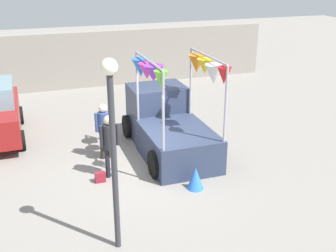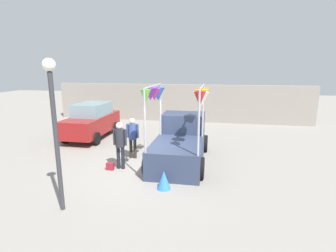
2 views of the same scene
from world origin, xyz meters
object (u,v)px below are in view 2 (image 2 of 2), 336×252
object	(u,v)px
handbag	(110,166)
vendor_truck	(180,139)
parked_car	(92,121)
person_customer	(120,141)
street_lamp	(54,115)
folded_kite_bundle_azure	(164,180)
person_vendor	(133,134)

from	to	relation	value
handbag	vendor_truck	bearing A→B (deg)	31.82
parked_car	vendor_truck	bearing A→B (deg)	-27.30
person_customer	street_lamp	size ratio (longest dim) A/B	0.45
street_lamp	folded_kite_bundle_azure	xyz separation A→B (m)	(2.46, 1.70, -2.30)
handbag	folded_kite_bundle_azure	xyz separation A→B (m)	(2.29, -1.18, 0.16)
person_customer	person_vendor	size ratio (longest dim) A/B	1.05
vendor_truck	folded_kite_bundle_azure	xyz separation A→B (m)	(-0.15, -2.70, -0.62)
person_customer	handbag	distance (m)	1.04
handbag	street_lamp	distance (m)	3.79
vendor_truck	folded_kite_bundle_azure	world-z (taller)	vendor_truck
person_vendor	folded_kite_bundle_azure	distance (m)	3.29
vendor_truck	handbag	xyz separation A→B (m)	(-2.44, -1.52, -0.78)
person_vendor	street_lamp	distance (m)	4.62
person_vendor	folded_kite_bundle_azure	bearing A→B (deg)	-54.63
folded_kite_bundle_azure	street_lamp	bearing A→B (deg)	-145.43
parked_car	person_vendor	world-z (taller)	parked_car
person_customer	handbag	bearing A→B (deg)	-150.26
parked_car	folded_kite_bundle_azure	xyz separation A→B (m)	(5.07, -5.39, -0.64)
parked_car	person_customer	bearing A→B (deg)	-52.09
parked_car	folded_kite_bundle_azure	world-z (taller)	parked_car
parked_car	person_vendor	xyz separation A→B (m)	(3.21, -2.78, 0.10)
vendor_truck	handbag	bearing A→B (deg)	-148.18
parked_car	handbag	size ratio (longest dim) A/B	14.29
parked_car	street_lamp	size ratio (longest dim) A/B	1.00
person_vendor	handbag	xyz separation A→B (m)	(-0.44, -1.43, -0.90)
person_vendor	folded_kite_bundle_azure	world-z (taller)	person_vendor
folded_kite_bundle_azure	person_vendor	bearing A→B (deg)	125.37
parked_car	person_vendor	bearing A→B (deg)	-40.88
parked_car	handbag	world-z (taller)	parked_car
parked_car	street_lamp	world-z (taller)	street_lamp
person_customer	street_lamp	bearing A→B (deg)	-99.56
vendor_truck	person_vendor	size ratio (longest dim) A/B	2.34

